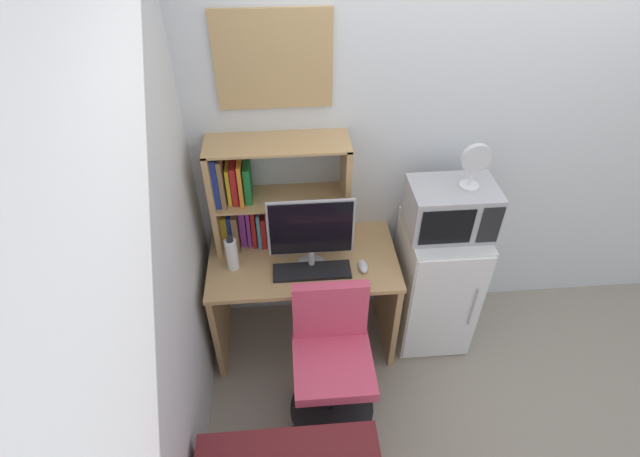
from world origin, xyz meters
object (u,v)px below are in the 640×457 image
at_px(microwave, 451,209).
at_px(hutch_bookshelf, 259,198).
at_px(computer_mouse, 363,266).
at_px(desk_fan, 475,163).
at_px(mini_fridge, 435,283).
at_px(wall_corkboard, 273,61).
at_px(water_bottle, 232,254).
at_px(desk_chair, 332,364).
at_px(keyboard, 312,271).
at_px(monitor, 311,231).

bearing_deg(microwave, hutch_bookshelf, 170.84).
distance_m(computer_mouse, desk_fan, 0.85).
relative_size(mini_fridge, microwave, 1.89).
xyz_separation_m(microwave, wall_corkboard, (-0.97, 0.29, 0.78)).
relative_size(water_bottle, mini_fridge, 0.24).
distance_m(computer_mouse, desk_chair, 0.59).
height_order(desk_chair, wall_corkboard, wall_corkboard).
bearing_deg(keyboard, wall_corkboard, 109.98).
height_order(hutch_bookshelf, water_bottle, hutch_bookshelf).
distance_m(monitor, desk_fan, 0.96).
relative_size(water_bottle, microwave, 0.46).
distance_m(monitor, microwave, 0.82).
height_order(computer_mouse, desk_fan, desk_fan).
xyz_separation_m(mini_fridge, wall_corkboard, (-0.97, 0.29, 1.40)).
relative_size(monitor, water_bottle, 2.15).
distance_m(desk_fan, desk_chair, 1.37).
bearing_deg(keyboard, desk_chair, -77.59).
bearing_deg(desk_chair, hutch_bookshelf, 118.06).
xyz_separation_m(hutch_bookshelf, monitor, (0.29, -0.26, -0.05)).
distance_m(desk_fan, wall_corkboard, 1.18).
relative_size(hutch_bookshelf, desk_fan, 2.93).
bearing_deg(hutch_bookshelf, computer_mouse, -27.66).
bearing_deg(monitor, keyboard, -91.31).
xyz_separation_m(keyboard, water_bottle, (-0.46, 0.08, 0.10)).
relative_size(monitor, computer_mouse, 4.42).
bearing_deg(hutch_bookshelf, monitor, -41.99).
height_order(hutch_bookshelf, mini_fridge, hutch_bookshelf).
height_order(hutch_bookshelf, wall_corkboard, wall_corkboard).
distance_m(hutch_bookshelf, desk_chair, 1.05).
bearing_deg(monitor, desk_chair, -79.28).
bearing_deg(microwave, mini_fridge, -90.28).
height_order(microwave, desk_chair, microwave).
bearing_deg(wall_corkboard, microwave, -16.55).
bearing_deg(water_bottle, hutch_bookshelf, 53.79).
distance_m(computer_mouse, mini_fridge, 0.62).
relative_size(keyboard, computer_mouse, 4.12).
xyz_separation_m(monitor, water_bottle, (-0.46, 0.03, -0.16)).
relative_size(mini_fridge, desk_chair, 1.03).
xyz_separation_m(keyboard, microwave, (0.81, 0.14, 0.30)).
distance_m(mini_fridge, desk_fan, 0.92).
relative_size(monitor, microwave, 0.99).
bearing_deg(desk_fan, monitor, -175.04).
distance_m(keyboard, mini_fridge, 0.88).
bearing_deg(computer_mouse, mini_fridge, 14.06).
distance_m(monitor, computer_mouse, 0.39).
height_order(water_bottle, microwave, microwave).
height_order(monitor, desk_fan, desk_fan).
bearing_deg(hutch_bookshelf, water_bottle, -126.21).
xyz_separation_m(monitor, computer_mouse, (0.30, -0.05, -0.25)).
distance_m(water_bottle, mini_fridge, 1.33).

